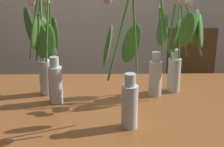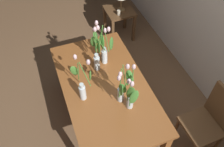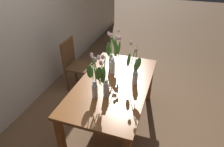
# 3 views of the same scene
# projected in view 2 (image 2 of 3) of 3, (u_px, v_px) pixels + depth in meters

# --- Properties ---
(ground_plane) EXTENTS (18.00, 18.00, 0.00)m
(ground_plane) POSITION_uv_depth(u_px,v_px,m) (106.00, 120.00, 3.15)
(ground_plane) COLOR brown
(dining_table) EXTENTS (1.60, 0.90, 0.74)m
(dining_table) POSITION_uv_depth(u_px,v_px,m) (105.00, 91.00, 2.66)
(dining_table) COLOR brown
(dining_table) RESTS_ON ground
(tulip_vase_0) EXTENTS (0.15, 0.18, 0.57)m
(tulip_vase_0) POSITION_uv_depth(u_px,v_px,m) (97.00, 55.00, 2.63)
(tulip_vase_0) COLOR silver
(tulip_vase_0) RESTS_ON dining_table
(tulip_vase_1) EXTENTS (0.16, 0.23, 0.57)m
(tulip_vase_1) POSITION_uv_depth(u_px,v_px,m) (102.00, 48.00, 2.64)
(tulip_vase_1) COLOR silver
(tulip_vase_1) RESTS_ON dining_table
(tulip_vase_2) EXTENTS (0.26, 0.20, 0.58)m
(tulip_vase_2) POSITION_uv_depth(u_px,v_px,m) (129.00, 94.00, 2.22)
(tulip_vase_2) COLOR silver
(tulip_vase_2) RESTS_ON dining_table
(tulip_vase_3) EXTENTS (0.16, 0.19, 0.57)m
(tulip_vase_3) POSITION_uv_depth(u_px,v_px,m) (122.00, 90.00, 2.32)
(tulip_vase_3) COLOR silver
(tulip_vase_3) RESTS_ON dining_table
(tulip_vase_4) EXTENTS (0.18, 0.21, 0.58)m
(tulip_vase_4) POSITION_uv_depth(u_px,v_px,m) (83.00, 85.00, 2.35)
(tulip_vase_4) COLOR silver
(tulip_vase_4) RESTS_ON dining_table
(dining_chair) EXTENTS (0.41, 0.41, 0.93)m
(dining_chair) POSITION_uv_depth(u_px,v_px,m) (210.00, 120.00, 2.55)
(dining_chair) COLOR brown
(dining_chair) RESTS_ON ground
(side_table) EXTENTS (0.44, 0.44, 0.55)m
(side_table) POSITION_uv_depth(u_px,v_px,m) (119.00, 16.00, 3.92)
(side_table) COLOR brown
(side_table) RESTS_ON ground
(pillar_candle) EXTENTS (0.06, 0.06, 0.07)m
(pillar_candle) POSITION_uv_depth(u_px,v_px,m) (119.00, 13.00, 3.72)
(pillar_candle) COLOR beige
(pillar_candle) RESTS_ON side_table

